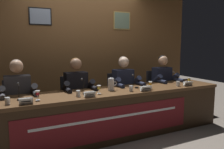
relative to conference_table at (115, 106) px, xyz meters
The scene contains 28 objects.
ground_plane 0.51m from the conference_table, 87.16° to the left, with size 12.00×12.00×0.00m, color #70665B.
wall_back_panelled 1.60m from the conference_table, 89.75° to the left, with size 5.06×0.14×2.60m.
conference_table is the anchor object (origin of this frame).
chair_far_left 1.49m from the conference_table, 153.31° to the left, with size 0.44×0.45×0.90m.
panelist_far_left 1.43m from the conference_table, 160.56° to the left, with size 0.51×0.48×1.23m.
nameplate_far_left 1.33m from the conference_table, behind, with size 0.16×0.06×0.08m.
juice_glass_far_left 1.18m from the conference_table, behind, with size 0.06×0.06×0.12m.
water_cup_far_left 1.52m from the conference_table, behind, with size 0.06×0.06×0.08m.
microphone_far_left 1.38m from the conference_table, behind, with size 0.06×0.17×0.22m.
chair_center_left 0.80m from the conference_table, 123.32° to the left, with size 0.44×0.45×0.90m.
panelist_center_left 0.68m from the conference_table, 133.12° to the left, with size 0.51×0.48×1.23m.
nameplate_center_left 0.57m from the conference_table, 160.56° to the right, with size 0.16×0.06×0.08m.
juice_glass_center_left 0.42m from the conference_table, behind, with size 0.06×0.06×0.12m.
water_cup_center_left 0.66m from the conference_table, behind, with size 0.06×0.06×0.08m.
microphone_center_left 0.56m from the conference_table, behind, with size 0.06×0.17×0.22m.
chair_center_right 0.81m from the conference_table, 56.01° to the left, with size 0.44×0.45×0.90m.
panelist_center_right 0.68m from the conference_table, 46.15° to the left, with size 0.51×0.48×1.23m.
nameplate_center_right 0.55m from the conference_table, 20.47° to the right, with size 0.19×0.06×0.08m.
juice_glass_center_right 0.68m from the conference_table, ahead, with size 0.06×0.06×0.12m.
water_cup_center_right 0.36m from the conference_table, 18.17° to the right, with size 0.06×0.06×0.08m.
microphone_center_right 0.55m from the conference_table, 16.21° to the left, with size 0.06×0.17×0.22m.
chair_far_right 1.50m from the conference_table, 26.50° to the left, with size 0.44×0.45×0.90m.
panelist_far_right 1.44m from the conference_table, 19.29° to the left, with size 0.51×0.48×1.23m.
nameplate_far_right 1.38m from the conference_table, ahead, with size 0.18×0.06×0.08m.
juice_glass_far_right 1.52m from the conference_table, ahead, with size 0.06×0.06×0.12m.
water_cup_far_right 1.22m from the conference_table, ahead, with size 0.06×0.06×0.08m.
microphone_far_right 1.36m from the conference_table, ahead, with size 0.06×0.17×0.22m.
water_pitcher_central 0.34m from the conference_table, 92.28° to the left, with size 0.15×0.10×0.21m.
Camera 1 is at (-1.57, -3.12, 1.44)m, focal length 36.41 mm.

